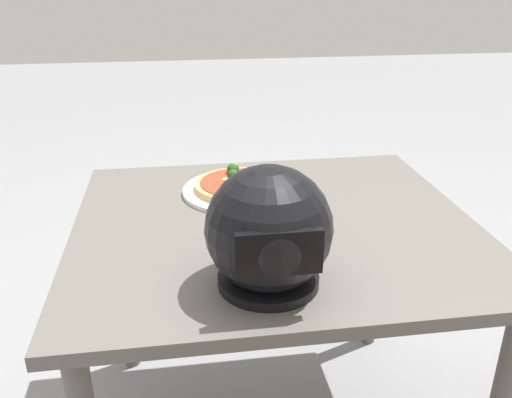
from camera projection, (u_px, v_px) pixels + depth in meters
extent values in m
cube|color=#5B5651|center=(275.00, 227.00, 1.35)|extent=(0.99, 0.88, 0.03)
cylinder|color=#5B5651|center=(375.00, 261.00, 1.89)|extent=(0.05, 0.05, 0.68)
cylinder|color=#5B5651|center=(124.00, 281.00, 1.78)|extent=(0.05, 0.05, 0.68)
cylinder|color=white|center=(239.00, 190.00, 1.51)|extent=(0.32, 0.32, 0.01)
cylinder|color=tan|center=(239.00, 185.00, 1.50)|extent=(0.25, 0.25, 0.02)
cylinder|color=red|center=(239.00, 182.00, 1.50)|extent=(0.22, 0.22, 0.00)
sphere|color=#234C1E|center=(233.00, 170.00, 1.55)|extent=(0.04, 0.04, 0.04)
sphere|color=#234C1E|center=(265.00, 172.00, 1.54)|extent=(0.03, 0.03, 0.03)
sphere|color=#234C1E|center=(233.00, 175.00, 1.51)|extent=(0.03, 0.03, 0.03)
cylinder|color=#E0D172|center=(250.00, 183.00, 1.47)|extent=(0.03, 0.03, 0.02)
cylinder|color=#E0D172|center=(261.00, 170.00, 1.55)|extent=(0.02, 0.02, 0.02)
cylinder|color=#E0D172|center=(226.00, 182.00, 1.47)|extent=(0.02, 0.02, 0.02)
cylinder|color=#E0D172|center=(267.00, 176.00, 1.52)|extent=(0.02, 0.02, 0.01)
cylinder|color=#E0D172|center=(234.00, 167.00, 1.58)|extent=(0.02, 0.02, 0.02)
sphere|color=black|center=(269.00, 228.00, 1.03)|extent=(0.25, 0.25, 0.25)
cylinder|color=black|center=(268.00, 279.00, 1.07)|extent=(0.20, 0.20, 0.02)
cube|color=black|center=(279.00, 253.00, 0.93)|extent=(0.15, 0.02, 0.08)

